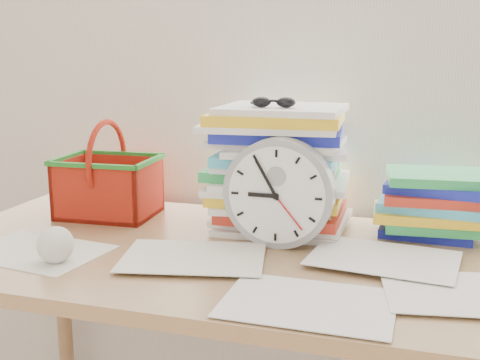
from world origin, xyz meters
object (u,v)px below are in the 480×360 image
(basket, at_px, (108,169))
(desk, at_px, (234,282))
(paper_stack, at_px, (277,168))
(book_stack, at_px, (430,205))
(clock, at_px, (279,193))

(basket, bearing_deg, desk, -26.55)
(paper_stack, relative_size, book_stack, 1.33)
(paper_stack, height_order, clock, paper_stack)
(paper_stack, height_order, basket, paper_stack)
(clock, xyz_separation_m, basket, (-0.49, 0.12, 0.00))
(book_stack, bearing_deg, clock, -150.74)
(desk, xyz_separation_m, paper_stack, (0.05, 0.20, 0.22))
(paper_stack, relative_size, basket, 1.36)
(desk, relative_size, clock, 5.73)
(book_stack, height_order, basket, basket)
(clock, bearing_deg, book_stack, 29.26)
(paper_stack, relative_size, clock, 1.39)
(book_stack, bearing_deg, desk, -149.82)
(clock, distance_m, book_stack, 0.37)
(clock, height_order, book_stack, clock)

